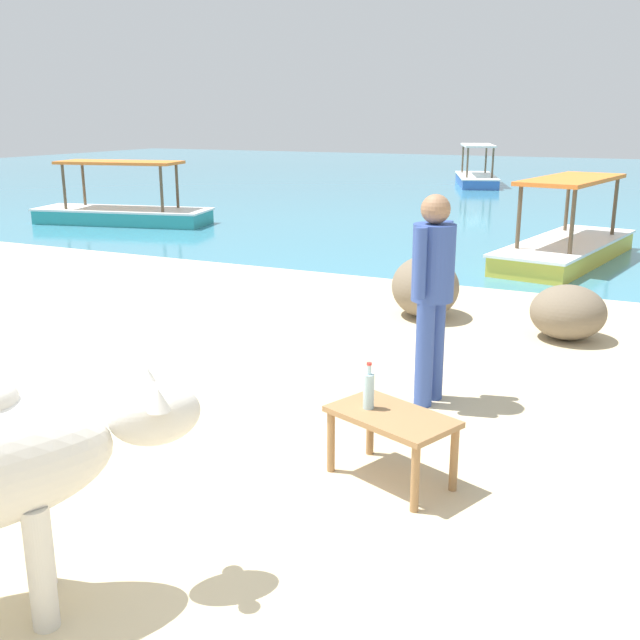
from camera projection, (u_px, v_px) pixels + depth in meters
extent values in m
cube|color=#CCB78E|center=(79.00, 566.00, 3.74)|extent=(18.00, 14.00, 0.04)
cube|color=teal|center=(582.00, 189.00, 22.95)|extent=(60.00, 36.00, 0.03)
cylinder|color=beige|center=(39.00, 531.00, 3.48)|extent=(0.12, 0.12, 0.58)
cylinder|color=beige|center=(41.00, 569.00, 3.19)|extent=(0.12, 0.12, 0.58)
ellipsoid|color=beige|center=(155.00, 414.00, 3.38)|extent=(0.47, 0.48, 0.30)
cone|color=beige|center=(148.00, 378.00, 3.48)|extent=(0.15, 0.15, 0.11)
cone|color=beige|center=(158.00, 399.00, 3.21)|extent=(0.15, 0.15, 0.11)
cube|color=olive|center=(392.00, 417.00, 4.47)|extent=(0.87, 0.69, 0.04)
cylinder|color=olive|center=(454.00, 459.00, 4.41)|extent=(0.05, 0.05, 0.40)
cylinder|color=olive|center=(415.00, 479.00, 4.17)|extent=(0.05, 0.05, 0.40)
cylinder|color=olive|center=(370.00, 425.00, 4.88)|extent=(0.05, 0.05, 0.40)
cylinder|color=olive|center=(331.00, 441.00, 4.64)|extent=(0.05, 0.05, 0.40)
cylinder|color=#A3C6D1|center=(369.00, 391.00, 4.52)|extent=(0.07, 0.07, 0.22)
cylinder|color=#A3C6D1|center=(369.00, 370.00, 4.48)|extent=(0.03, 0.03, 0.06)
cylinder|color=red|center=(369.00, 364.00, 4.47)|extent=(0.03, 0.03, 0.02)
cylinder|color=#334C99|center=(424.00, 355.00, 5.66)|extent=(0.14, 0.14, 0.82)
cylinder|color=#334C99|center=(435.00, 349.00, 5.80)|extent=(0.14, 0.14, 0.82)
cylinder|color=#334C99|center=(433.00, 263.00, 5.54)|extent=(0.32, 0.32, 0.58)
cylinder|color=#334C99|center=(420.00, 263.00, 5.37)|extent=(0.09, 0.09, 0.52)
cylinder|color=#334C99|center=(446.00, 255.00, 5.70)|extent=(0.09, 0.09, 0.52)
sphere|color=#997051|center=(436.00, 209.00, 5.44)|extent=(0.22, 0.22, 0.22)
ellipsoid|color=#756651|center=(425.00, 287.00, 8.24)|extent=(1.06, 1.12, 0.67)
ellipsoid|color=#756651|center=(568.00, 312.00, 7.41)|extent=(0.97, 0.96, 0.55)
cube|color=teal|center=(123.00, 217.00, 15.54)|extent=(3.75, 1.84, 0.28)
cube|color=white|center=(123.00, 209.00, 15.50)|extent=(3.83, 1.90, 0.04)
cylinder|color=brown|center=(64.00, 188.00, 15.25)|extent=(0.06, 0.06, 0.95)
cylinder|color=brown|center=(84.00, 185.00, 15.97)|extent=(0.06, 0.06, 0.95)
cylinder|color=brown|center=(162.00, 190.00, 14.79)|extent=(0.06, 0.06, 0.95)
cylinder|color=brown|center=(177.00, 187.00, 15.51)|extent=(0.06, 0.06, 0.95)
cube|color=orange|center=(119.00, 162.00, 15.24)|extent=(2.66, 1.45, 0.06)
cube|color=#3866B7|center=(476.00, 181.00, 24.14)|extent=(2.18, 3.76, 0.28)
cube|color=white|center=(476.00, 176.00, 24.10)|extent=(2.26, 3.85, 0.04)
cylinder|color=brown|center=(493.00, 164.00, 22.90)|extent=(0.06, 0.06, 0.95)
cylinder|color=brown|center=(467.00, 163.00, 22.99)|extent=(0.06, 0.06, 0.95)
cylinder|color=brown|center=(486.00, 160.00, 24.97)|extent=(0.06, 0.06, 0.95)
cylinder|color=brown|center=(463.00, 159.00, 25.05)|extent=(0.06, 0.06, 0.95)
cube|color=silver|center=(478.00, 145.00, 23.84)|extent=(1.68, 2.69, 0.06)
cube|color=gold|center=(566.00, 253.00, 11.52)|extent=(1.75, 3.74, 0.28)
cube|color=white|center=(567.00, 242.00, 11.47)|extent=(1.82, 3.82, 0.04)
cylinder|color=brown|center=(567.00, 205.00, 12.41)|extent=(0.06, 0.06, 0.95)
cylinder|color=brown|center=(615.00, 208.00, 11.98)|extent=(0.06, 0.06, 0.95)
cylinder|color=brown|center=(519.00, 219.00, 10.72)|extent=(0.06, 0.06, 0.95)
cylinder|color=brown|center=(572.00, 223.00, 10.29)|extent=(0.06, 0.06, 0.95)
cube|color=orange|center=(572.00, 179.00, 11.22)|extent=(1.39, 2.65, 0.06)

